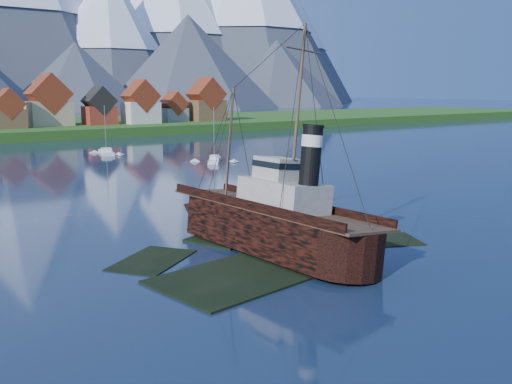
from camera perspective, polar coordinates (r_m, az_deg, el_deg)
ground at (r=51.55m, az=1.74°, el=-6.73°), size 1400.00×1400.00×0.00m
shoal at (r=54.32m, az=1.84°, el=-6.22°), size 31.71×21.24×1.14m
tugboat_wreck at (r=54.44m, az=0.44°, el=-2.79°), size 6.43×27.69×21.94m
sailboat_d at (r=119.63m, az=-4.19°, el=3.15°), size 6.86×8.29×11.83m
sailboat_e at (r=138.30m, az=-14.73°, el=3.80°), size 4.98×10.52×11.84m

